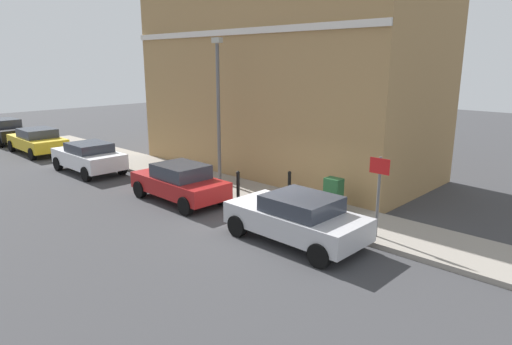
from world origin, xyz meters
TOP-DOWN VIEW (x-y plane):
  - ground at (0.00, 0.00)m, footprint 80.00×80.00m
  - sidewalk at (2.00, 6.00)m, footprint 2.41×30.00m
  - corner_building at (6.25, 4.71)m, footprint 6.20×13.43m
  - car_silver at (-0.34, -1.34)m, footprint 1.97×4.06m
  - car_red at (-0.28, 4.12)m, footprint 1.86×3.96m
  - car_white at (-0.49, 10.69)m, footprint 1.92×3.98m
  - car_yellow at (-0.39, 16.91)m, footprint 2.03×4.38m
  - car_black at (-0.45, 22.12)m, footprint 2.00×4.51m
  - utility_cabinet at (2.19, -0.85)m, footprint 0.46×0.61m
  - bollard_near_cabinet at (2.29, 1.09)m, footprint 0.14×0.14m
  - bollard_far_kerb at (1.04, 2.44)m, footprint 0.14×0.14m
  - street_sign at (1.26, -2.93)m, footprint 0.08×0.60m
  - lamppost at (2.16, 4.68)m, footprint 0.20×0.44m

SIDE VIEW (x-z plane):
  - ground at x=0.00m, z-range 0.00..0.00m
  - sidewalk at x=2.00m, z-range 0.00..0.15m
  - utility_cabinet at x=2.19m, z-range 0.11..1.26m
  - bollard_near_cabinet at x=2.29m, z-range 0.19..1.22m
  - bollard_far_kerb at x=1.04m, z-range 0.19..1.22m
  - car_red at x=-0.28m, z-range 0.03..1.43m
  - car_silver at x=-0.34m, z-range 0.04..1.43m
  - car_yellow at x=-0.39m, z-range 0.03..1.44m
  - car_white at x=-0.49m, z-range 0.04..1.44m
  - car_black at x=-0.45m, z-range 0.02..1.50m
  - street_sign at x=1.26m, z-range 0.51..2.81m
  - lamppost at x=2.16m, z-range 0.44..6.16m
  - corner_building at x=6.25m, z-range 0.00..9.03m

